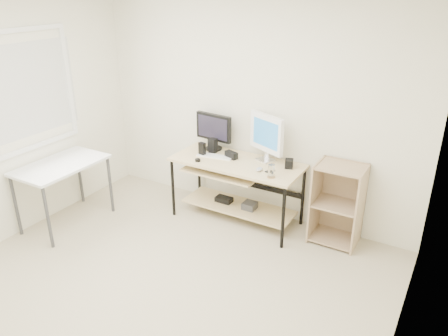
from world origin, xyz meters
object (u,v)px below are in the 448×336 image
side_table (61,170)px  audio_controller (202,149)px  black_monitor (214,129)px  white_imac (266,135)px  desk (235,178)px  shelf_unit (338,203)px

side_table → audio_controller: bearing=39.4°
black_monitor → white_imac: white_imac is taller
side_table → audio_controller: (1.24, 1.02, 0.16)m
desk → side_table: same height
desk → audio_controller: bearing=-173.9°
desk → white_imac: 0.63m
shelf_unit → audio_controller: bearing=-172.7°
shelf_unit → black_monitor: bearing=178.7°
desk → side_table: (-1.65, -1.06, 0.13)m
side_table → black_monitor: (1.25, 1.26, 0.33)m
shelf_unit → white_imac: 1.08m
desk → white_imac: (0.29, 0.19, 0.52)m
black_monitor → white_imac: size_ratio=0.90×
side_table → white_imac: size_ratio=1.86×
desk → white_imac: white_imac is taller
desk → black_monitor: size_ratio=3.10×
black_monitor → white_imac: bearing=4.8°
desk → side_table: 1.97m
shelf_unit → audio_controller: (-1.59, -0.20, 0.38)m
side_table → white_imac: (1.94, 1.25, 0.39)m
side_table → audio_controller: 1.61m
desk → shelf_unit: bearing=7.8°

